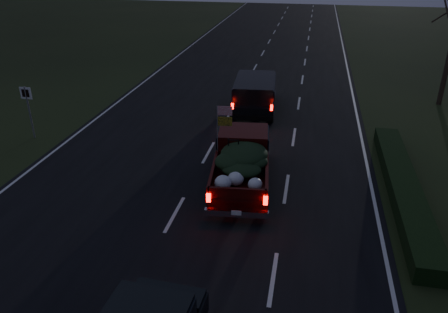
% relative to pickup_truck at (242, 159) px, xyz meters
% --- Properties ---
extents(ground, '(120.00, 120.00, 0.00)m').
position_rel_pickup_truck_xyz_m(ground, '(-1.87, -2.60, -1.03)').
color(ground, black).
rests_on(ground, ground).
extents(road_asphalt, '(14.00, 120.00, 0.02)m').
position_rel_pickup_truck_xyz_m(road_asphalt, '(-1.87, -2.60, -1.02)').
color(road_asphalt, black).
rests_on(road_asphalt, ground).
extents(hedge_row, '(1.00, 10.00, 0.60)m').
position_rel_pickup_truck_xyz_m(hedge_row, '(5.93, 0.40, -0.73)').
color(hedge_row, black).
rests_on(hedge_row, ground).
extents(route_sign, '(0.55, 0.08, 2.50)m').
position_rel_pickup_truck_xyz_m(route_sign, '(-10.37, 2.40, 0.62)').
color(route_sign, gray).
rests_on(route_sign, ground).
extents(pickup_truck, '(2.56, 5.45, 2.76)m').
position_rel_pickup_truck_xyz_m(pickup_truck, '(0.00, 0.00, 0.00)').
color(pickup_truck, '#3A0A07').
rests_on(pickup_truck, ground).
extents(lead_suv, '(2.53, 5.30, 1.48)m').
position_rel_pickup_truck_xyz_m(lead_suv, '(-0.63, 8.16, 0.09)').
color(lead_suv, black).
rests_on(lead_suv, ground).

